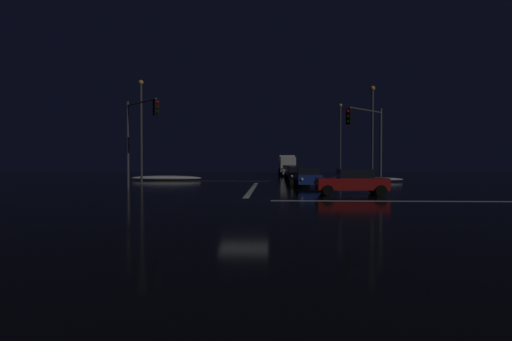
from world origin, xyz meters
The scene contains 18 objects.
ground centered at (0.00, 0.00, -0.05)m, with size 120.00×120.00×0.10m, color black.
stop_line_north centered at (0.00, 9.20, 0.00)m, with size 0.35×15.84×0.01m.
centre_line_ns centered at (0.00, 20.80, 0.00)m, with size 22.00×0.15×0.01m.
crosswalk_bar_east centered at (9.30, 0.00, 0.00)m, with size 15.84×0.40×0.01m.
snow_bank_left_curb centered at (-10.00, 21.97, 0.26)m, with size 7.68×1.50×0.52m.
snow_bank_right_curb centered at (10.00, 19.86, 0.24)m, with size 9.39×1.50×0.49m.
sedan_blue centered at (4.31, 10.94, 0.80)m, with size 2.02×4.33×1.57m.
sedan_black centered at (3.91, 17.57, 0.80)m, with size 2.02×4.33×1.57m.
sedan_green centered at (4.04, 23.10, 0.80)m, with size 2.02×4.33×1.57m.
sedan_gray centered at (4.05, 28.36, 0.80)m, with size 2.02×4.33×1.57m.
sedan_silver centered at (3.83, 35.15, 0.80)m, with size 2.02×4.33×1.57m.
box_truck centered at (3.92, 43.17, 1.71)m, with size 2.68×8.28×3.08m.
sedan_red_crossing centered at (6.33, 3.96, 0.80)m, with size 4.33×2.02×1.57m.
traffic_signal_nw centered at (-8.30, 8.30, 4.58)m, with size 3.45×3.45×6.63m.
traffic_signal_ne centered at (8.31, 8.31, 4.14)m, with size 3.25×3.25×5.99m.
streetlamp_right_near centered at (10.30, 14.80, 5.02)m, with size 0.44×0.44×8.68m.
streetlamp_left_near centered at (-10.30, 14.80, 5.38)m, with size 0.44×0.44×9.37m.
streetlamp_right_far centered at (10.30, 30.80, 5.45)m, with size 0.44×0.44×9.51m.
Camera 1 is at (1.41, -20.09, 1.98)m, focal length 27.51 mm.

